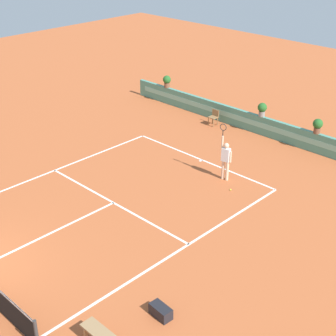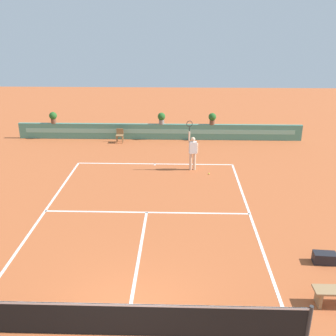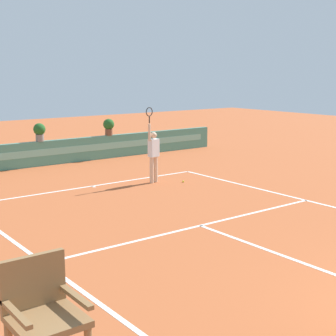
{
  "view_description": "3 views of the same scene",
  "coord_description": "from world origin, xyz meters",
  "views": [
    {
      "loc": [
        13.95,
        -4.78,
        10.65
      ],
      "look_at": [
        0.79,
        8.76,
        1.0
      ],
      "focal_mm": 54.56,
      "sensor_mm": 36.0,
      "label": 1
    },
    {
      "loc": [
        1.27,
        -7.3,
        7.29
      ],
      "look_at": [
        0.79,
        8.76,
        1.0
      ],
      "focal_mm": 41.25,
      "sensor_mm": 36.0,
      "label": 2
    },
    {
      "loc": [
        -7.86,
        -2.62,
        3.74
      ],
      "look_at": [
        0.79,
        8.76,
        1.0
      ],
      "focal_mm": 53.93,
      "sensor_mm": 36.0,
      "label": 3
    }
  ],
  "objects": [
    {
      "name": "back_wall_barrier",
      "position": [
        0.0,
        16.39,
        0.5
      ],
      "size": [
        18.0,
        0.21,
        1.0
      ],
      "color": "#4C8E7A",
      "rests_on": "ground"
    },
    {
      "name": "ground_plane",
      "position": [
        0.0,
        6.0,
        0.0
      ],
      "size": [
        60.0,
        60.0,
        0.0
      ],
      "primitive_type": "plane",
      "color": "#B2562D"
    },
    {
      "name": "gear_bag",
      "position": [
        5.92,
        3.18,
        0.18
      ],
      "size": [
        0.73,
        0.41,
        0.36
      ],
      "primitive_type": "cube",
      "rotation": [
        0.0,
        0.0,
        -0.08
      ],
      "color": "black",
      "rests_on": "ground"
    },
    {
      "name": "potted_plant_far_left",
      "position": [
        -6.73,
        16.39,
        1.41
      ],
      "size": [
        0.48,
        0.48,
        0.72
      ],
      "color": "brown",
      "rests_on": "back_wall_barrier"
    },
    {
      "name": "ball_kid_chair",
      "position": [
        -2.42,
        15.66,
        0.48
      ],
      "size": [
        0.44,
        0.44,
        0.85
      ],
      "color": "olive",
      "rests_on": "ground"
    },
    {
      "name": "court_lines",
      "position": [
        0.0,
        6.72,
        0.0
      ],
      "size": [
        8.32,
        11.94,
        0.01
      ],
      "color": "white",
      "rests_on": "ground"
    },
    {
      "name": "potted_plant_centre",
      "position": [
        0.15,
        16.39,
        1.41
      ],
      "size": [
        0.48,
        0.48,
        0.72
      ],
      "color": "gray",
      "rests_on": "back_wall_barrier"
    },
    {
      "name": "potted_plant_right",
      "position": [
        3.33,
        16.39,
        1.41
      ],
      "size": [
        0.48,
        0.48,
        0.72
      ],
      "color": "brown",
      "rests_on": "back_wall_barrier"
    },
    {
      "name": "tennis_player",
      "position": [
        1.96,
        11.12,
        1.05
      ],
      "size": [
        0.61,
        0.28,
        2.58
      ],
      "color": "beige",
      "rests_on": "ground"
    },
    {
      "name": "tennis_ball_near_baseline",
      "position": [
        2.77,
        10.51,
        0.03
      ],
      "size": [
        0.07,
        0.07,
        0.07
      ],
      "primitive_type": "sphere",
      "color": "#CCE033",
      "rests_on": "ground"
    }
  ]
}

